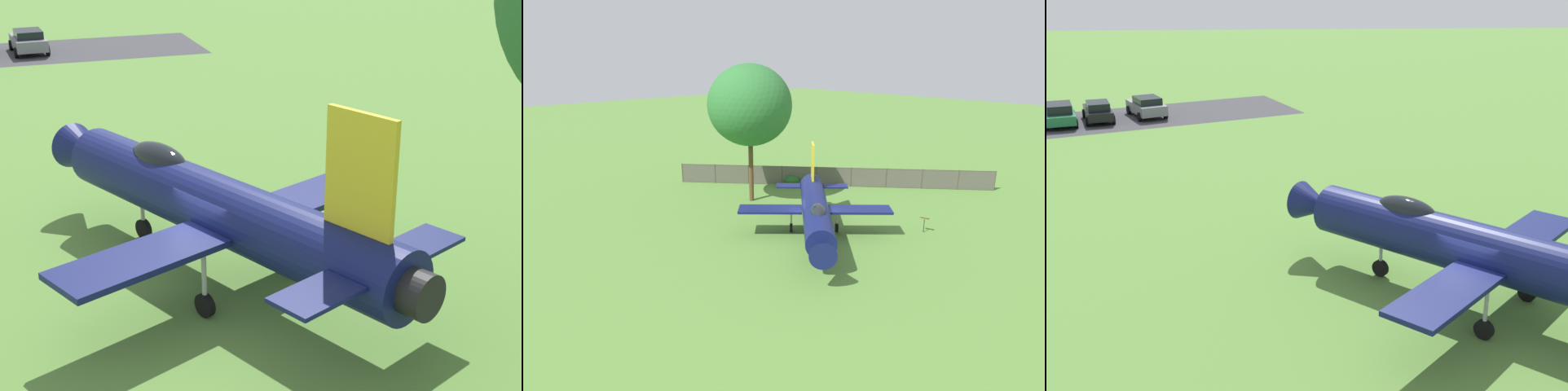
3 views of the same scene
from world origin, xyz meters
TOP-DOWN VIEW (x-y plane):
  - ground_plane at (0.00, 0.00)m, footprint 200.00×200.00m
  - display_jet at (-0.27, 0.26)m, footprint 11.56×11.38m
  - shade_tree at (9.24, -2.28)m, footprint 6.76×6.55m
  - perimeter_fence at (7.38, -10.47)m, footprint 21.66×18.58m
  - shrub_near_fence at (10.36, -8.09)m, footprint 1.59×1.45m
  - shrub_by_tree at (9.21, -9.33)m, footprint 1.46×1.66m
  - info_plaque at (-4.35, -6.19)m, footprint 0.68×0.54m

SIDE VIEW (x-z plane):
  - ground_plane at x=0.00m, z-range 0.00..0.00m
  - shrub_near_fence at x=10.36m, z-range 0.00..0.96m
  - shrub_by_tree at x=9.21m, z-range 0.00..1.22m
  - info_plaque at x=-4.35m, z-range 0.28..1.43m
  - perimeter_fence at x=7.38m, z-range 0.05..1.85m
  - display_jet at x=-0.27m, z-range -0.69..4.79m
  - shade_tree at x=9.24m, z-range 2.29..13.28m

